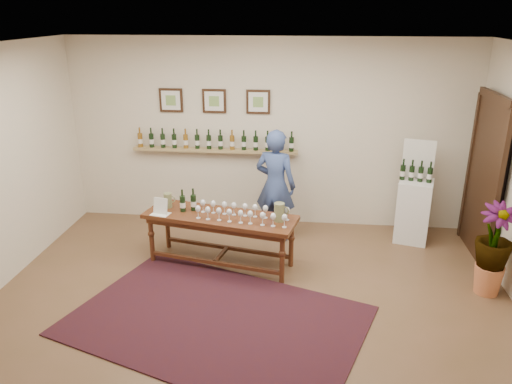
# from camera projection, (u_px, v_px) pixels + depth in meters

# --- Properties ---
(ground) EXTENTS (6.00, 6.00, 0.00)m
(ground) POSITION_uv_depth(u_px,v_px,m) (248.00, 309.00, 5.58)
(ground) COLOR brown
(ground) RESTS_ON ground
(room_shell) EXTENTS (6.00, 6.00, 6.00)m
(room_shell) POSITION_uv_depth(u_px,v_px,m) (420.00, 170.00, 6.71)
(room_shell) COLOR beige
(room_shell) RESTS_ON ground
(rug) EXTENTS (3.53, 2.92, 0.02)m
(rug) POSITION_uv_depth(u_px,v_px,m) (216.00, 320.00, 5.35)
(rug) COLOR #4D180D
(rug) RESTS_ON ground
(tasting_table) EXTENTS (2.03, 1.01, 0.69)m
(tasting_table) POSITION_uv_depth(u_px,v_px,m) (220.00, 223.00, 6.37)
(tasting_table) COLOR #3F210F
(tasting_table) RESTS_ON ground
(table_glasses) EXTENTS (1.30, 0.47, 0.18)m
(table_glasses) POSITION_uv_depth(u_px,v_px,m) (243.00, 213.00, 6.18)
(table_glasses) COLOR silver
(table_glasses) RESTS_ON tasting_table
(table_bottles) EXTENTS (0.30, 0.21, 0.29)m
(table_bottles) POSITION_uv_depth(u_px,v_px,m) (188.00, 200.00, 6.42)
(table_bottles) COLOR black
(table_bottles) RESTS_ON tasting_table
(pitcher_left) EXTENTS (0.14, 0.14, 0.19)m
(pitcher_left) POSITION_uv_depth(u_px,v_px,m) (168.00, 200.00, 6.55)
(pitcher_left) COLOR olive
(pitcher_left) RESTS_ON tasting_table
(pitcher_right) EXTENTS (0.17, 0.17, 0.23)m
(pitcher_right) POSITION_uv_depth(u_px,v_px,m) (279.00, 212.00, 6.12)
(pitcher_right) COLOR olive
(pitcher_right) RESTS_ON tasting_table
(menu_card) EXTENTS (0.26, 0.21, 0.21)m
(menu_card) POSITION_uv_depth(u_px,v_px,m) (160.00, 206.00, 6.34)
(menu_card) COLOR silver
(menu_card) RESTS_ON tasting_table
(display_pedestal) EXTENTS (0.55, 0.55, 0.90)m
(display_pedestal) POSITION_uv_depth(u_px,v_px,m) (413.00, 211.00, 7.10)
(display_pedestal) COLOR silver
(display_pedestal) RESTS_ON ground
(pedestal_bottles) EXTENTS (0.35, 0.17, 0.34)m
(pedestal_bottles) POSITION_uv_depth(u_px,v_px,m) (417.00, 169.00, 6.88)
(pedestal_bottles) COLOR black
(pedestal_bottles) RESTS_ON display_pedestal
(info_sign) EXTENTS (0.42, 0.13, 0.59)m
(info_sign) POSITION_uv_depth(u_px,v_px,m) (419.00, 159.00, 6.93)
(info_sign) COLOR silver
(info_sign) RESTS_ON display_pedestal
(potted_plant) EXTENTS (0.55, 0.55, 0.96)m
(potted_plant) POSITION_uv_depth(u_px,v_px,m) (493.00, 250.00, 5.71)
(potted_plant) COLOR #C06A40
(potted_plant) RESTS_ON ground
(person) EXTENTS (0.68, 0.54, 1.62)m
(person) POSITION_uv_depth(u_px,v_px,m) (275.00, 186.00, 7.03)
(person) COLOR #334679
(person) RESTS_ON ground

